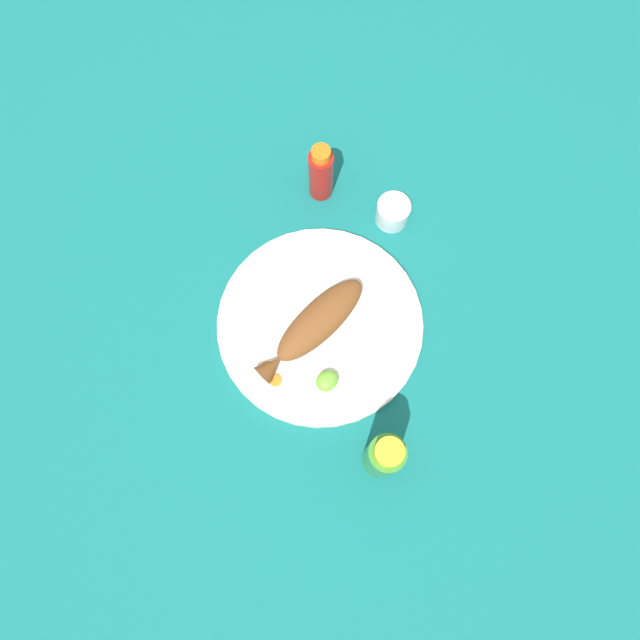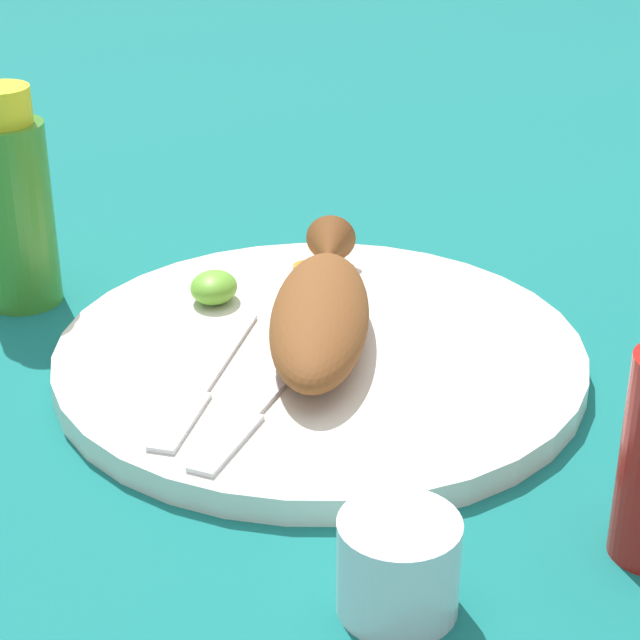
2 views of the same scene
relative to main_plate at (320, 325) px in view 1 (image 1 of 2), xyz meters
name	(u,v)px [view 1 (image 1 of 2)]	position (x,y,z in m)	size (l,w,h in m)	color
ground_plane	(320,326)	(0.00, 0.00, -0.01)	(4.00, 4.00, 0.00)	#146B66
main_plate	(320,325)	(0.00, 0.00, 0.00)	(0.37, 0.37, 0.02)	white
fried_fish	(315,324)	(-0.01, 0.00, 0.03)	(0.24, 0.08, 0.04)	brown
fork_near	(368,302)	(0.09, -0.03, 0.01)	(0.18, 0.07, 0.00)	silver
fork_far	(374,326)	(0.07, -0.07, 0.01)	(0.19, 0.04, 0.00)	silver
carrot_slice_near	(268,370)	(-0.13, 0.00, 0.01)	(0.03, 0.03, 0.00)	orange
carrot_slice_mid	(276,380)	(-0.13, -0.02, 0.01)	(0.02, 0.02, 0.00)	orange
lime_wedge_main	(327,381)	(-0.06, -0.09, 0.02)	(0.04, 0.04, 0.02)	#6BB233
hot_sauce_bottle_red	(321,173)	(0.19, 0.20, 0.06)	(0.05, 0.05, 0.14)	#B21914
hot_sauce_bottle_green	(384,456)	(-0.09, -0.24, 0.07)	(0.06, 0.06, 0.17)	#3D8428
salt_cup	(393,213)	(0.25, 0.07, 0.01)	(0.06, 0.06, 0.05)	silver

